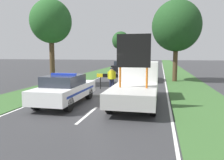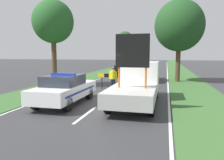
% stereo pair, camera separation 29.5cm
% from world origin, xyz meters
% --- Properties ---
extents(ground_plane, '(160.00, 160.00, 0.00)m').
position_xyz_m(ground_plane, '(0.00, 0.00, 0.00)').
color(ground_plane, '#333335').
extents(lane_markings, '(6.80, 68.62, 0.01)m').
position_xyz_m(lane_markings, '(0.00, 18.74, 0.00)').
color(lane_markings, silver).
rests_on(lane_markings, ground).
extents(grass_verge_left, '(3.12, 120.00, 0.03)m').
position_xyz_m(grass_verge_left, '(-5.01, 20.00, 0.01)').
color(grass_verge_left, '#38602D').
rests_on(grass_verge_left, ground).
extents(grass_verge_right, '(3.12, 120.00, 0.03)m').
position_xyz_m(grass_verge_right, '(5.01, 20.00, 0.01)').
color(grass_verge_right, '#38602D').
rests_on(grass_verge_right, ground).
extents(police_car, '(1.79, 4.52, 1.55)m').
position_xyz_m(police_car, '(-1.73, -0.65, 0.75)').
color(police_car, white).
rests_on(police_car, ground).
extents(work_truck, '(2.05, 5.82, 3.34)m').
position_xyz_m(work_truck, '(1.73, 0.67, 1.03)').
color(work_truck, white).
rests_on(work_truck, ground).
extents(road_barrier, '(2.61, 0.08, 1.09)m').
position_xyz_m(road_barrier, '(-0.22, 4.29, 0.89)').
color(road_barrier, black).
rests_on(road_barrier, ground).
extents(police_officer, '(0.56, 0.36, 1.56)m').
position_xyz_m(police_officer, '(-0.35, 3.87, 0.93)').
color(police_officer, '#191E38').
rests_on(police_officer, ground).
extents(pedestrian_civilian, '(0.56, 0.36, 1.57)m').
position_xyz_m(pedestrian_civilian, '(0.57, 3.32, 0.92)').
color(pedestrian_civilian, brown).
rests_on(pedestrian_civilian, ground).
extents(traffic_cone_near_police, '(0.47, 0.47, 0.65)m').
position_xyz_m(traffic_cone_near_police, '(0.44, -0.73, 0.32)').
color(traffic_cone_near_police, black).
rests_on(traffic_cone_near_police, ground).
extents(traffic_cone_centre_front, '(0.44, 0.44, 0.61)m').
position_xyz_m(traffic_cone_centre_front, '(-1.90, 2.28, 0.30)').
color(traffic_cone_centre_front, black).
rests_on(traffic_cone_centre_front, ground).
extents(queued_car_sedan_silver, '(1.74, 4.60, 1.55)m').
position_xyz_m(queued_car_sedan_silver, '(1.54, 10.06, 0.79)').
color(queued_car_sedan_silver, '#B2B2B7').
rests_on(queued_car_sedan_silver, ground).
extents(queued_car_sedan_black, '(1.93, 4.49, 1.61)m').
position_xyz_m(queued_car_sedan_black, '(-1.76, 16.34, 0.86)').
color(queued_car_sedan_black, black).
rests_on(queued_car_sedan_black, ground).
extents(queued_car_wagon_maroon, '(1.74, 4.08, 1.67)m').
position_xyz_m(queued_car_wagon_maroon, '(-1.95, 22.57, 0.85)').
color(queued_car_wagon_maroon, maroon).
rests_on(queued_car_wagon_maroon, ground).
extents(queued_car_suv_grey, '(1.86, 4.38, 1.54)m').
position_xyz_m(queued_car_suv_grey, '(-1.53, 28.22, 0.82)').
color(queued_car_suv_grey, slate).
rests_on(queued_car_suv_grey, ground).
extents(roadside_tree_near_left, '(3.60, 3.60, 7.13)m').
position_xyz_m(roadside_tree_near_left, '(-5.30, 34.78, 5.20)').
color(roadside_tree_near_left, '#4C3823').
rests_on(roadside_tree_near_left, ground).
extents(roadside_tree_near_right, '(4.28, 4.28, 7.20)m').
position_xyz_m(roadside_tree_near_right, '(4.18, 9.83, 4.93)').
color(roadside_tree_near_right, '#4C3823').
rests_on(roadside_tree_near_right, ground).
extents(roadside_tree_mid_left, '(3.08, 3.08, 6.52)m').
position_xyz_m(roadside_tree_mid_left, '(-5.19, 4.70, 4.85)').
color(roadside_tree_mid_left, '#4C3823').
rests_on(roadside_tree_mid_left, ground).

